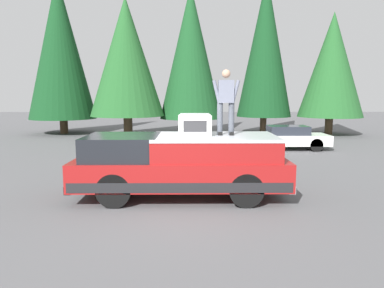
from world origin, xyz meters
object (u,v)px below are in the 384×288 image
(compressor_unit, at_px, (195,125))
(pickup_truck, at_px, (181,165))
(person_on_truck_bed, at_px, (226,100))
(parked_car_white, at_px, (286,138))

(compressor_unit, bearing_deg, pickup_truck, 95.46)
(person_on_truck_bed, bearing_deg, pickup_truck, 94.77)
(person_on_truck_bed, bearing_deg, parked_car_white, -25.31)
(pickup_truck, bearing_deg, parked_car_white, -31.38)
(compressor_unit, bearing_deg, parked_car_white, -29.60)
(person_on_truck_bed, distance_m, parked_car_white, 9.17)
(compressor_unit, bearing_deg, person_on_truck_bed, -85.55)
(pickup_truck, distance_m, parked_car_white, 9.60)
(compressor_unit, xyz_separation_m, person_on_truck_bed, (0.06, -0.81, 0.62))
(pickup_truck, bearing_deg, person_on_truck_bed, -85.23)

